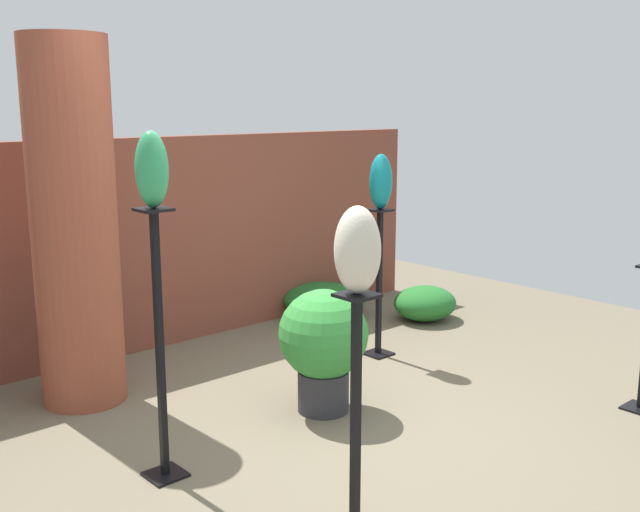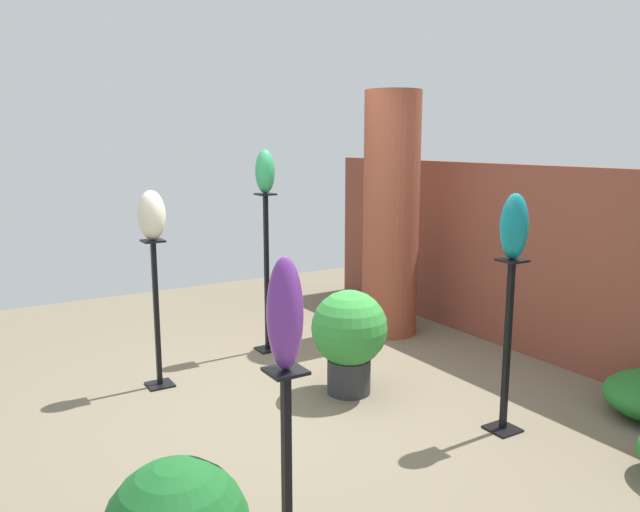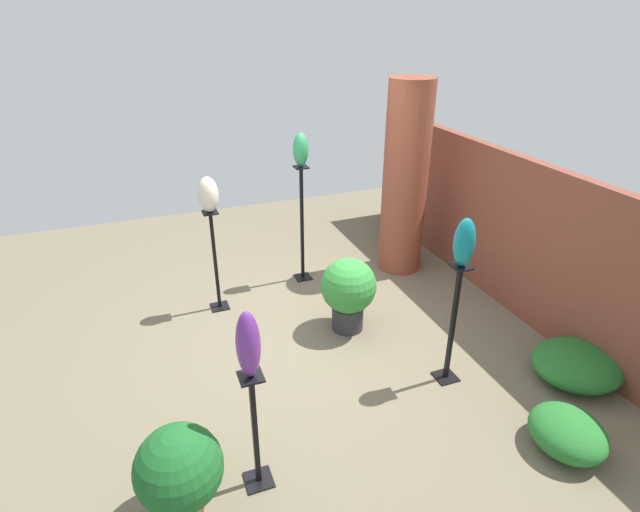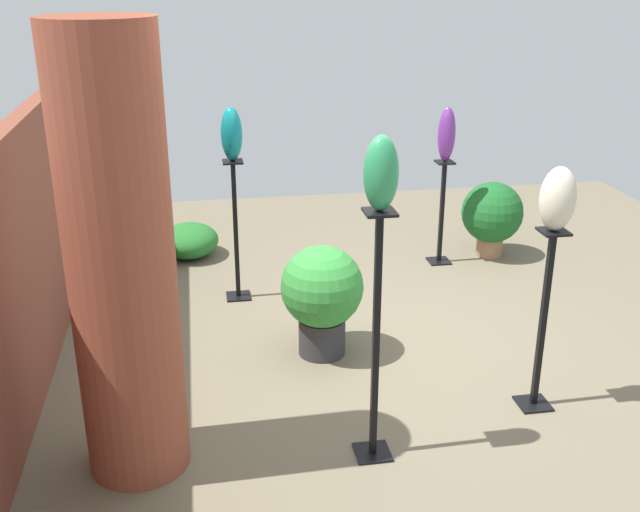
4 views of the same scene
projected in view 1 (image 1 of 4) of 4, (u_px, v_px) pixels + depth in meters
The scene contains 12 objects.
ground_plane at pixel (351, 429), 4.63m from camera, with size 8.00×8.00×0.00m, color #6B604C.
brick_wall_back at pixel (159, 243), 6.10m from camera, with size 5.60×0.12×1.72m, color brown.
brick_pillar at pixel (74, 225), 4.86m from camera, with size 0.55×0.55×2.40m, color brown.
pedestal_teal at pixel (379, 289), 5.90m from camera, with size 0.20×0.20×1.18m.
pedestal_ivory at pixel (356, 432), 3.34m from camera, with size 0.20×0.20×1.18m.
pedestal_jade at pixel (160, 357), 3.92m from camera, with size 0.20×0.20×1.46m.
art_vase_teal at pixel (381, 182), 5.73m from camera, with size 0.19×0.17×0.42m, color #0F727A.
art_vase_ivory at pixel (357, 250), 3.17m from camera, with size 0.19×0.21×0.38m, color beige.
art_vase_jade at pixel (152, 169), 3.72m from camera, with size 0.16×0.18×0.39m, color #2D9356.
potted_plant_front_left at pixel (323, 342), 4.82m from camera, with size 0.58×0.58×0.81m.
foliage_bed_east at pixel (324, 300), 7.08m from camera, with size 0.75×0.83×0.31m, color #236B28.
foliage_bed_west at pixel (425, 303), 6.94m from camera, with size 0.61×0.55×0.31m, color #236B28.
Camera 1 is at (-3.03, -3.08, 1.98)m, focal length 42.00 mm.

